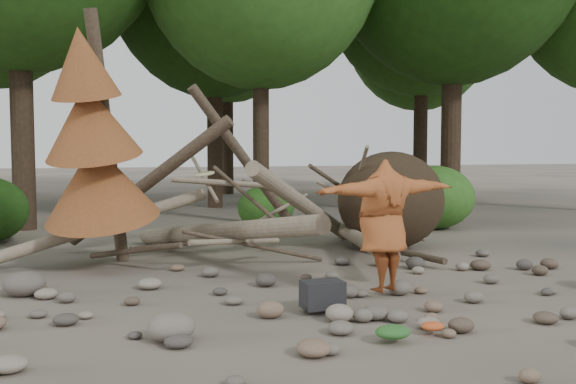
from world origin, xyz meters
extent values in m
plane|color=#514C44|center=(0.00, 0.00, 0.00)|extent=(120.00, 120.00, 0.00)
ellipsoid|color=#332619|center=(2.60, 4.30, 0.99)|extent=(2.20, 1.87, 1.98)
cylinder|color=gray|center=(-1.00, 3.70, 0.55)|extent=(2.61, 5.11, 1.08)
cylinder|color=gray|center=(0.80, 4.20, 0.90)|extent=(3.18, 3.71, 1.90)
cylinder|color=brown|center=(-2.20, 4.60, 1.40)|extent=(3.08, 1.91, 2.49)
cylinder|color=gray|center=(1.60, 3.50, 0.35)|extent=(1.13, 4.98, 0.43)
cylinder|color=brown|center=(-0.30, 4.80, 1.80)|extent=(2.39, 1.03, 2.89)
cylinder|color=gray|center=(-3.00, 4.00, 0.70)|extent=(3.71, 0.86, 1.20)
cylinder|color=#4C3F30|center=(-2.50, 3.50, 0.30)|extent=(1.52, 1.70, 0.49)
cylinder|color=gray|center=(0.20, 4.40, 0.80)|extent=(1.57, 0.85, 0.69)
cylinder|color=#4C3F30|center=(1.80, 4.90, 1.20)|extent=(1.92, 1.25, 1.10)
cylinder|color=gray|center=(-1.20, 4.20, 1.50)|extent=(0.37, 1.42, 0.85)
cylinder|color=#4C3F30|center=(2.20, 3.20, 0.15)|extent=(0.79, 2.54, 0.12)
cylinder|color=gray|center=(-0.80, 3.10, 0.45)|extent=(1.78, 1.11, 0.29)
cylinder|color=#4C3F30|center=(-2.90, 3.80, 2.20)|extent=(0.67, 1.13, 4.35)
cone|color=brown|center=(-3.06, 3.49, 1.50)|extent=(2.06, 2.13, 1.86)
cone|color=brown|center=(-3.16, 3.28, 2.50)|extent=(1.71, 1.78, 1.65)
cone|color=brown|center=(-3.26, 3.09, 3.40)|extent=(1.23, 1.30, 1.41)
cylinder|color=#38281C|center=(-5.00, 9.50, 4.48)|extent=(0.56, 0.56, 8.96)
cylinder|color=#38281C|center=(1.00, 9.20, 3.57)|extent=(0.44, 0.44, 7.14)
cylinder|color=#38281C|center=(7.00, 9.80, 4.72)|extent=(0.60, 0.60, 9.45)
cylinder|color=#38281C|center=(0.50, 14.20, 4.27)|extent=(0.52, 0.52, 8.54)
cylinder|color=#38281C|center=(8.00, 13.80, 4.06)|extent=(0.50, 0.50, 8.12)
cylinder|color=#38281C|center=(2.00, 20.50, 4.38)|extent=(0.54, 0.54, 8.75)
cylinder|color=#38281C|center=(11.00, 20.00, 3.92)|extent=(0.46, 0.46, 7.84)
ellipsoid|color=#2A5C1A|center=(11.00, 20.00, 8.06)|extent=(7.17, 7.17, 8.60)
ellipsoid|color=#2A5C1A|center=(0.80, 7.80, 0.56)|extent=(1.40, 1.40, 1.12)
ellipsoid|color=#346D21|center=(5.00, 7.00, 0.80)|extent=(2.00, 2.00, 1.60)
imported|color=#9C4C23|center=(0.77, 0.47, 0.99)|extent=(2.32, 1.10, 1.82)
cylinder|color=tan|center=(-1.62, 0.96, 1.70)|extent=(0.31, 0.32, 0.09)
cube|color=black|center=(-0.30, -0.13, 0.17)|extent=(0.53, 0.38, 0.34)
ellipsoid|color=#295E25|center=(0.02, -1.53, 0.07)|extent=(0.38, 0.32, 0.14)
ellipsoid|color=#C04C20|center=(0.57, -1.36, 0.05)|extent=(0.26, 0.21, 0.10)
ellipsoid|color=slate|center=(-2.23, -0.85, 0.15)|extent=(0.51, 0.46, 0.31)
ellipsoid|color=#605851|center=(-4.03, 1.78, 0.17)|extent=(0.57, 0.51, 0.34)
camera|label=1|loc=(-2.76, -7.64, 2.06)|focal=40.00mm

